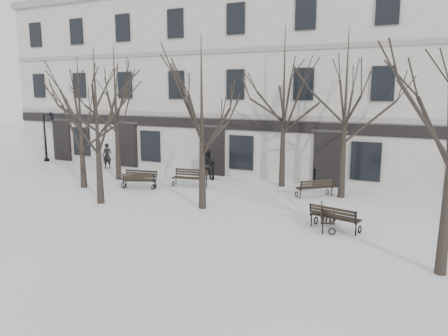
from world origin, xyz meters
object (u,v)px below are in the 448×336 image
Objects in this scene: lamp_post at (47,133)px; bench_5 at (326,216)px; bench_1 at (139,180)px; bench_3 at (190,177)px; bench_2 at (335,217)px; tree_0 at (80,107)px; bench_0 at (140,178)px; bench_4 at (315,187)px; tree_2 at (202,102)px; tree_1 at (96,108)px.

bench_5 is at bearing -16.10° from lamp_post.
bench_1 is 0.91× the size of bench_3.
tree_0 is at bearing 7.13° from bench_2.
bench_0 is at bearing 64.67° from bench_5.
bench_5 is (1.67, -4.50, -0.04)m from bench_4.
bench_3 is at bearing -12.35° from bench_2.
tree_2 reaches higher than bench_0.
bench_0 is at bearing -19.29° from lamp_post.
tree_2 is at bearing 74.10° from bench_5.
bench_4 is at bearing 47.63° from tree_2.
bench_0 is (2.69, 1.29, -3.71)m from tree_0.
bench_1 is (-4.79, 1.78, -4.12)m from tree_2.
bench_5 is (10.07, 1.05, -3.84)m from tree_1.
lamp_post is (-11.37, 4.17, 1.60)m from bench_1.
bench_1 is 10.50m from bench_5.
tree_2 reaches higher than bench_3.
bench_4 is 20.13m from lamp_post.
tree_0 is 3.82× the size of bench_1.
bench_1 is 1.02× the size of bench_5.
bench_1 is at bearing -20.16° from lamp_post.
bench_0 reaches higher than bench_1.
tree_1 is at bearing -11.05° from bench_4.
tree_0 is 12.57m from bench_4.
bench_0 is (-4.99, 2.04, -4.08)m from tree_2.
tree_0 is at bearing -165.56° from bench_0.
bench_4 is 0.48× the size of lamp_post.
bench_0 is 11.09m from bench_2.
bench_1 is at bearing 19.60° from tree_0.
lamp_post is (-13.42, 2.48, 1.56)m from bench_3.
bench_3 is (2.24, 1.44, 0.01)m from bench_0.
bench_0 is 11.95m from lamp_post.
bench_3 is at bearing 52.63° from bench_5.
tree_0 is 3.96× the size of bench_4.
tree_2 is at bearing -61.72° from bench_3.
bench_2 reaches higher than bench_5.
bench_3 is 13.74m from lamp_post.
tree_0 is 3.91× the size of bench_5.
bench_3 is (2.05, 1.70, 0.04)m from bench_1.
tree_2 is 6.76m from bench_0.
tree_0 reaches higher than bench_1.
bench_0 is 9.08m from bench_4.
tree_0 is at bearing 174.40° from tree_2.
lamp_post is at bearing -49.55° from bench_4.
tree_1 reaches higher than bench_3.
bench_5 is 22.61m from lamp_post.
bench_4 is at bearing -54.51° from bench_2.
bench_2 is (5.83, -0.43, -4.08)m from tree_2.
bench_0 is 10.74m from bench_5.
tree_0 is 13.74m from bench_5.
bench_3 is at bearing -164.17° from bench_1.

